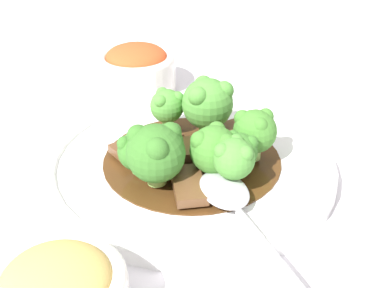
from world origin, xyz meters
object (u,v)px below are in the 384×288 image
Objects in this scene: broccoli_floret_1 at (167,106)px; sauce_dish at (372,129)px; broccoli_floret_3 at (214,148)px; broccoli_floret_6 at (234,158)px; beef_strip_0 at (188,185)px; beef_strip_3 at (217,153)px; broccoli_floret_4 at (239,151)px; beef_strip_1 at (235,131)px; broccoli_floret_0 at (137,150)px; broccoli_floret_5 at (156,152)px; broccoli_floret_7 at (208,103)px; serving_spoon at (233,201)px; main_plate at (192,164)px; broccoli_floret_2 at (255,130)px; side_bowl_kimchi at (137,68)px; beef_strip_4 at (189,151)px; broccoli_floret_8 at (164,142)px; beef_strip_2 at (147,143)px.

broccoli_floret_1 is 0.24m from sauce_dish.
broccoli_floret_3 is 0.03m from broccoli_floret_6.
beef_strip_0 is 0.06m from beef_strip_3.
broccoli_floret_4 is (-0.07, -0.09, -0.00)m from broccoli_floret_1.
beef_strip_0 is at bearing 164.67° from beef_strip_1.
broccoli_floret_0 is 0.72× the size of broccoli_floret_5.
serving_spoon is at bearing -159.92° from broccoli_floret_7.
main_plate is 0.07m from broccoli_floret_1.
beef_strip_0 is 0.12m from broccoli_floret_1.
broccoli_floret_4 is at bearing -80.20° from broccoli_floret_3.
broccoli_floret_0 is 0.29m from sauce_dish.
broccoli_floret_2 is 1.05× the size of broccoli_floret_6.
broccoli_floret_2 is at bearing -54.33° from broccoli_floret_5.
broccoli_floret_7 is at bearing 14.75° from broccoli_floret_3.
beef_strip_0 is 0.96× the size of beef_strip_3.
beef_strip_1 is at bearing -36.30° from main_plate.
side_bowl_kimchi is at bearing 16.98° from broccoli_floret_0.
beef_strip_1 is 1.15× the size of beef_strip_4.
beef_strip_1 is at bearing 9.33° from broccoli_floret_4.
serving_spoon is (-0.02, -0.08, -0.03)m from broccoli_floret_5.
beef_strip_4 is at bearing 124.46° from main_plate.
serving_spoon reaches higher than beef_strip_0.
broccoli_floret_4 is at bearing -141.97° from side_bowl_kimchi.
broccoli_floret_0 and broccoli_floret_8 have the same top height.
broccoli_floret_0 is 0.03m from broccoli_floret_8.
broccoli_floret_6 is 0.27× the size of serving_spoon.
broccoli_floret_4 is (-0.03, -0.10, 0.02)m from beef_strip_2.
main_plate is 0.07m from broccoli_floret_5.
sauce_dish is at bearing -40.79° from broccoli_floret_6.
broccoli_floret_2 reaches higher than broccoli_floret_4.
beef_strip_3 is 0.80× the size of sauce_dish.
main_plate is at bearing 65.07° from broccoli_floret_4.
broccoli_floret_7 is (-0.00, 0.03, 0.03)m from beef_strip_1.
broccoli_floret_6 is at bearing -137.33° from broccoli_floret_1.
side_bowl_kimchi is at bearing 37.49° from beef_strip_3.
broccoli_floret_1 is 0.10m from broccoli_floret_3.
broccoli_floret_5 reaches higher than side_bowl_kimchi.
broccoli_floret_7 reaches higher than broccoli_floret_5.
broccoli_floret_7 is at bearing 22.95° from beef_strip_3.
beef_strip_3 is (-0.05, 0.01, -0.00)m from beef_strip_1.
beef_strip_4 is at bearing -49.74° from broccoli_floret_0.
side_bowl_kimchi is (0.23, 0.16, -0.02)m from broccoli_floret_6.
beef_strip_4 is at bearing 11.70° from beef_strip_0.
beef_strip_2 is at bearing 44.80° from broccoli_floret_8.
broccoli_floret_0 reaches higher than beef_strip_0.
beef_strip_2 is 0.12m from broccoli_floret_6.
broccoli_floret_1 is (0.10, 0.05, 0.03)m from beef_strip_0.
broccoli_floret_1 is at bearing 68.91° from broccoli_floret_2.
broccoli_floret_7 is at bearing 96.47° from beef_strip_1.
beef_strip_4 is 0.06m from broccoli_floret_1.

